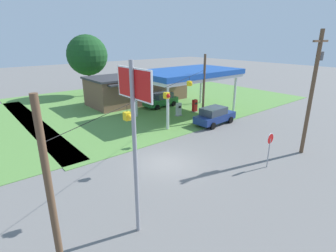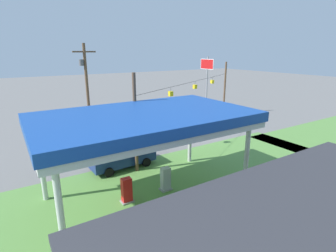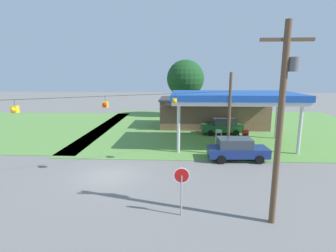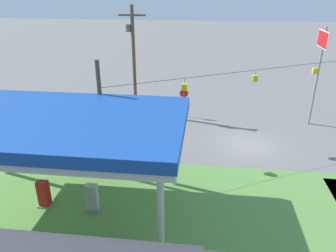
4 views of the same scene
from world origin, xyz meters
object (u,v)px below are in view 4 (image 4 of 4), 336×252
at_px(car_at_pumps_front, 103,151).
at_px(utility_pole_main, 133,55).
at_px(fuel_pump_near, 93,198).
at_px(fuel_pump_far, 44,195).
at_px(stop_sign_overhead, 320,56).
at_px(stop_sign_roadside, 184,96).
at_px(gas_station_canopy, 58,127).

xyz_separation_m(car_at_pumps_front, utility_pole_main, (-0.12, -9.09, 4.18)).
distance_m(fuel_pump_near, fuel_pump_far, 2.59).
bearing_deg(fuel_pump_far, stop_sign_overhead, -142.06).
bearing_deg(fuel_pump_near, stop_sign_roadside, -105.28).
relative_size(fuel_pump_near, stop_sign_roadside, 0.61).
distance_m(gas_station_canopy, utility_pole_main, 13.73).
height_order(gas_station_canopy, stop_sign_overhead, stop_sign_overhead).
xyz_separation_m(fuel_pump_far, stop_sign_roadside, (-6.23, -13.31, 1.09)).
distance_m(fuel_pump_far, stop_sign_overhead, 21.57).
relative_size(stop_sign_roadside, utility_pole_main, 0.27).
height_order(fuel_pump_near, fuel_pump_far, same).
distance_m(fuel_pump_near, utility_pole_main, 14.41).
xyz_separation_m(stop_sign_overhead, utility_pole_main, (14.69, -0.79, -0.50)).
distance_m(fuel_pump_near, stop_sign_roadside, 13.84).
relative_size(fuel_pump_near, stop_sign_overhead, 0.20).
height_order(car_at_pumps_front, stop_sign_roadside, stop_sign_roadside).
bearing_deg(fuel_pump_far, stop_sign_roadside, -115.08).
bearing_deg(utility_pole_main, fuel_pump_far, 82.18).
xyz_separation_m(gas_station_canopy, stop_sign_overhead, (-15.27, -12.92, 0.97)).
bearing_deg(fuel_pump_near, utility_pole_main, -87.04).
bearing_deg(stop_sign_roadside, utility_pole_main, 174.78).
xyz_separation_m(fuel_pump_far, utility_pole_main, (-1.88, -13.71, 4.39)).
distance_m(gas_station_canopy, car_at_pumps_front, 5.94).
height_order(fuel_pump_near, stop_sign_overhead, stop_sign_overhead).
relative_size(fuel_pump_far, stop_sign_roadside, 0.61).
bearing_deg(stop_sign_roadside, car_at_pumps_front, -117.21).
bearing_deg(fuel_pump_near, fuel_pump_far, 0.00).
bearing_deg(fuel_pump_far, utility_pole_main, -97.82).
height_order(stop_sign_overhead, utility_pole_main, utility_pole_main).
bearing_deg(car_at_pumps_front, fuel_pump_near, 97.35).
distance_m(gas_station_canopy, fuel_pump_near, 4.14).
bearing_deg(fuel_pump_far, car_at_pumps_front, -110.85).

